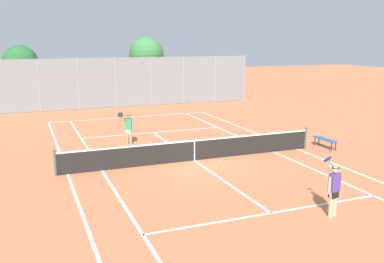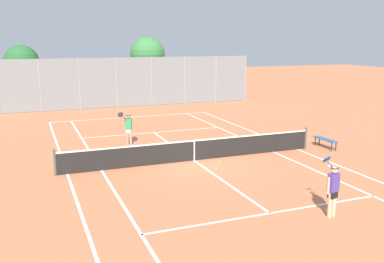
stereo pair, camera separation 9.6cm
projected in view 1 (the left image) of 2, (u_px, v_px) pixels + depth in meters
name	position (u px, v px, depth m)	size (l,w,h in m)	color
ground_plane	(194.00, 161.00, 19.17)	(120.00, 120.00, 0.00)	#C67047
court_line_markings	(194.00, 161.00, 19.17)	(11.10, 23.90, 0.01)	white
tennis_net	(194.00, 150.00, 19.06)	(12.00, 0.10, 1.07)	#474C47
player_near_side	(334.00, 188.00, 12.92)	(0.57, 0.82, 1.77)	#D8A884
player_far_left	(128.00, 127.00, 21.84)	(0.88, 0.66, 1.77)	tan
loose_tennis_ball_0	(166.00, 122.00, 27.97)	(0.07, 0.07, 0.07)	#D1DB33
loose_tennis_ball_1	(224.00, 127.00, 26.53)	(0.07, 0.07, 0.07)	#D1DB33
loose_tennis_ball_2	(217.00, 168.00, 17.90)	(0.07, 0.07, 0.07)	#D1DB33
loose_tennis_ball_3	(220.00, 161.00, 19.04)	(0.07, 0.07, 0.07)	#D1DB33
courtside_bench	(325.00, 140.00, 21.37)	(0.36, 1.50, 0.47)	#33598C
back_fence	(116.00, 83.00, 33.90)	(23.16, 0.08, 3.97)	gray
tree_behind_left	(21.00, 64.00, 33.13)	(2.69, 2.69, 4.94)	brown
tree_behind_right	(148.00, 55.00, 38.40)	(3.10, 3.10, 5.60)	brown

